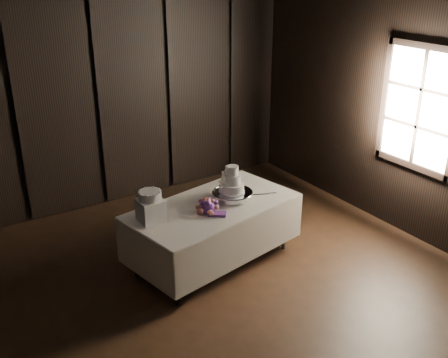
% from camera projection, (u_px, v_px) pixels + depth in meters
% --- Properties ---
extents(room, '(6.08, 7.08, 3.08)m').
position_uv_depth(room, '(241.00, 192.00, 4.59)').
color(room, black).
rests_on(room, ground).
extents(window, '(0.06, 1.16, 1.56)m').
position_uv_depth(window, '(419.00, 108.00, 6.37)').
color(window, black).
rests_on(window, room).
extents(display_table, '(2.15, 1.40, 0.76)m').
position_uv_depth(display_table, '(213.00, 231.00, 6.18)').
color(display_table, silver).
rests_on(display_table, ground).
extents(cake_stand, '(0.61, 0.61, 0.09)m').
position_uv_depth(cake_stand, '(232.00, 195.00, 6.17)').
color(cake_stand, silver).
rests_on(cake_stand, display_table).
extents(wedding_cake, '(0.31, 0.27, 0.33)m').
position_uv_depth(wedding_cake, '(231.00, 183.00, 6.08)').
color(wedding_cake, white).
rests_on(wedding_cake, cake_stand).
extents(bouquet, '(0.50, 0.52, 0.20)m').
position_uv_depth(bouquet, '(208.00, 207.00, 5.84)').
color(bouquet, '#C65153').
rests_on(bouquet, display_table).
extents(box_pedestal, '(0.26, 0.26, 0.25)m').
position_uv_depth(box_pedestal, '(151.00, 210.00, 5.64)').
color(box_pedestal, white).
rests_on(box_pedestal, display_table).
extents(small_cake, '(0.31, 0.31, 0.10)m').
position_uv_depth(small_cake, '(150.00, 196.00, 5.57)').
color(small_cake, white).
rests_on(small_cake, box_pedestal).
extents(cake_knife, '(0.35, 0.18, 0.01)m').
position_uv_depth(cake_knife, '(258.00, 195.00, 6.29)').
color(cake_knife, silver).
rests_on(cake_knife, display_table).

